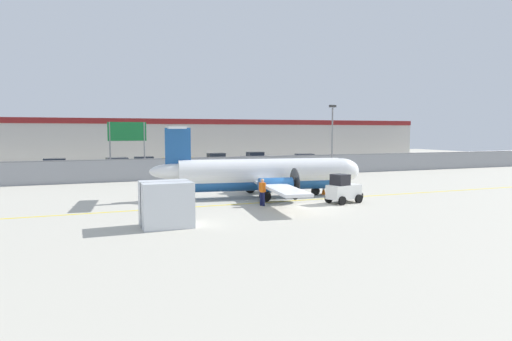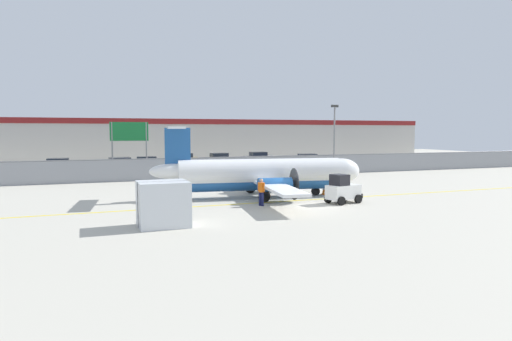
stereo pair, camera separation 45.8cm
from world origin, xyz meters
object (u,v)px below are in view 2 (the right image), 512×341
at_px(baggage_tug, 343,190).
at_px(parked_car_4, 218,159).
at_px(cargo_container, 163,204).
at_px(traffic_cone_near_right, 267,192).
at_px(apron_light_pole, 334,134).
at_px(parked_car_0, 59,166).
at_px(parked_car_2, 148,163).
at_px(ground_crew_worker, 261,191).
at_px(parked_car_3, 183,159).
at_px(highway_sign, 129,136).
at_px(parked_car_1, 119,165).
at_px(traffic_cone_near_left, 324,190).
at_px(parked_car_6, 306,160).
at_px(commuter_airplane, 265,174).
at_px(parked_car_5, 259,158).

xyz_separation_m(baggage_tug, parked_car_4, (1.39, 33.54, 0.04)).
height_order(cargo_container, traffic_cone_near_right, cargo_container).
bearing_deg(apron_light_pole, parked_car_4, 111.07).
xyz_separation_m(parked_car_0, parked_car_2, (9.43, -0.04, 0.00)).
xyz_separation_m(ground_crew_worker, parked_car_0, (-12.72, 27.62, -0.06)).
relative_size(parked_car_2, parked_car_3, 1.01).
relative_size(baggage_tug, highway_sign, 0.46).
xyz_separation_m(parked_car_1, apron_light_pole, (20.22, -12.35, 3.41)).
xyz_separation_m(cargo_container, traffic_cone_near_left, (12.82, 7.03, -0.79)).
xyz_separation_m(baggage_tug, parked_car_3, (-3.21, 34.68, 0.04)).
relative_size(cargo_container, apron_light_pole, 0.34).
bearing_deg(highway_sign, parked_car_6, 18.02).
relative_size(parked_car_0, highway_sign, 0.77).
bearing_deg(commuter_airplane, traffic_cone_near_left, 3.30).
bearing_deg(parked_car_1, ground_crew_worker, 97.10).
bearing_deg(highway_sign, baggage_tug, -60.70).
relative_size(traffic_cone_near_right, parked_car_1, 0.15).
xyz_separation_m(parked_car_4, apron_light_pole, (7.00, -18.18, 3.41)).
bearing_deg(parked_car_5, parked_car_1, -161.92).
bearing_deg(highway_sign, ground_crew_worker, -72.57).
xyz_separation_m(ground_crew_worker, parked_car_6, (16.84, 26.74, -0.06)).
bearing_deg(parked_car_2, parked_car_5, 27.43).
relative_size(cargo_container, parked_car_2, 0.56).
height_order(commuter_airplane, highway_sign, highway_sign).
bearing_deg(parked_car_1, traffic_cone_near_right, 103.65).
relative_size(parked_car_1, parked_car_4, 1.03).
height_order(commuter_airplane, baggage_tug, commuter_airplane).
bearing_deg(parked_car_3, traffic_cone_near_right, 85.86).
bearing_deg(traffic_cone_near_right, parked_car_4, 80.75).
bearing_deg(baggage_tug, traffic_cone_near_left, 64.86).
relative_size(traffic_cone_near_left, parked_car_3, 0.15).
distance_m(ground_crew_worker, parked_car_2, 27.77).
xyz_separation_m(parked_car_5, parked_car_6, (3.84, -7.15, 0.00)).
height_order(commuter_airplane, apron_light_pole, apron_light_pole).
height_order(cargo_container, parked_car_0, cargo_container).
height_order(ground_crew_worker, parked_car_4, same).
distance_m(parked_car_4, parked_car_5, 6.46).
distance_m(ground_crew_worker, parked_car_3, 33.84).
bearing_deg(parked_car_6, parked_car_5, -53.83).
xyz_separation_m(traffic_cone_near_right, parked_car_5, (11.04, 30.11, 0.58)).
distance_m(parked_car_0, parked_car_1, 6.22).
bearing_deg(parked_car_0, highway_sign, -50.49).
bearing_deg(parked_car_6, parked_car_2, 5.54).
distance_m(baggage_tug, parked_car_5, 35.64).
bearing_deg(commuter_airplane, parked_car_4, 88.31).
xyz_separation_m(commuter_airplane, traffic_cone_near_right, (0.35, 0.35, -1.29)).
relative_size(ground_crew_worker, parked_car_0, 0.40).
height_order(commuter_airplane, ground_crew_worker, commuter_airplane).
distance_m(baggage_tug, apron_light_pole, 17.83).
relative_size(traffic_cone_near_left, parked_car_4, 0.15).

